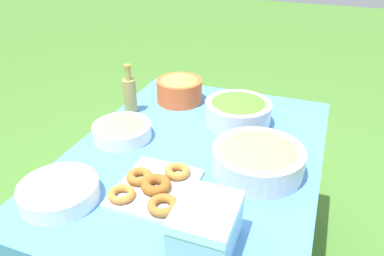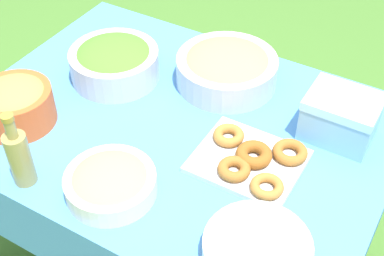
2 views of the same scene
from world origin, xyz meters
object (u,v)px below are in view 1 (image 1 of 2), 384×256
at_px(olive_oil_bottle, 130,94).
at_px(bread_bowl, 258,158).
at_px(salad_bowl, 238,110).
at_px(cooler_box, 206,227).
at_px(olive_bowl, 179,88).
at_px(plate_stack, 59,192).
at_px(pasta_bowl, 122,130).
at_px(donut_platter, 154,187).

bearing_deg(olive_oil_bottle, bread_bowl, -112.09).
relative_size(salad_bowl, cooler_box, 1.44).
xyz_separation_m(salad_bowl, olive_bowl, (0.12, 0.33, 0.01)).
distance_m(plate_stack, olive_oil_bottle, 0.66).
bearing_deg(cooler_box, salad_bowl, 7.62).
bearing_deg(pasta_bowl, donut_platter, -134.70).
bearing_deg(pasta_bowl, olive_oil_bottle, 19.96).
xyz_separation_m(olive_bowl, cooler_box, (-0.86, -0.43, 0.00)).
bearing_deg(salad_bowl, pasta_bowl, 125.10).
xyz_separation_m(pasta_bowl, donut_platter, (-0.28, -0.28, -0.02)).
relative_size(salad_bowl, olive_bowl, 1.31).
distance_m(salad_bowl, bread_bowl, 0.37).
bearing_deg(bread_bowl, olive_bowl, 47.01).
distance_m(plate_stack, cooler_box, 0.51).
distance_m(salad_bowl, olive_bowl, 0.35).
height_order(olive_oil_bottle, bread_bowl, olive_oil_bottle).
xyz_separation_m(salad_bowl, cooler_box, (-0.74, -0.10, 0.01)).
bearing_deg(bread_bowl, donut_platter, 128.34).
relative_size(donut_platter, plate_stack, 1.22).
bearing_deg(donut_platter, bread_bowl, -51.66).
xyz_separation_m(salad_bowl, plate_stack, (-0.72, 0.41, -0.03)).
relative_size(pasta_bowl, donut_platter, 0.78).
xyz_separation_m(pasta_bowl, olive_bowl, (0.42, -0.09, 0.03)).
distance_m(plate_stack, bread_bowl, 0.69).
xyz_separation_m(pasta_bowl, cooler_box, (-0.44, -0.52, 0.03)).
bearing_deg(olive_bowl, donut_platter, -164.66).
bearing_deg(bread_bowl, plate_stack, 123.52).
bearing_deg(olive_oil_bottle, salad_bowl, -82.46).
bearing_deg(plate_stack, olive_bowl, -5.70).
bearing_deg(cooler_box, pasta_bowl, 49.47).
height_order(olive_oil_bottle, cooler_box, olive_oil_bottle).
bearing_deg(pasta_bowl, salad_bowl, -54.90).
relative_size(salad_bowl, olive_oil_bottle, 1.26).
bearing_deg(plate_stack, cooler_box, -92.62).
xyz_separation_m(donut_platter, olive_oil_bottle, (0.51, 0.36, 0.07)).
relative_size(salad_bowl, bread_bowl, 0.89).
bearing_deg(bread_bowl, cooler_box, 171.40).
distance_m(olive_oil_bottle, olive_bowl, 0.26).
height_order(pasta_bowl, bread_bowl, bread_bowl).
bearing_deg(plate_stack, bread_bowl, -56.48).
bearing_deg(olive_oil_bottle, cooler_box, -138.16).
bearing_deg(donut_platter, plate_stack, 117.56).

